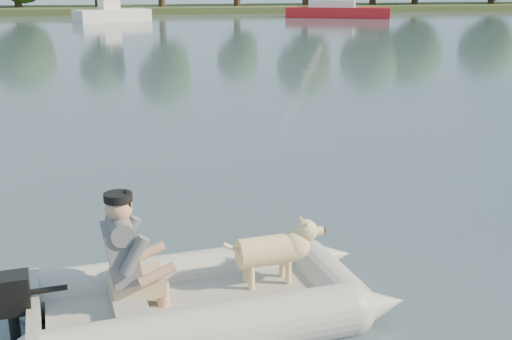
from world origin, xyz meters
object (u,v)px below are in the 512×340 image
object	(u,v)px
sailboat	(337,11)
man	(124,249)
motorboat	(112,6)
dinghy	(203,260)
dog	(267,256)

from	to	relation	value
sailboat	man	bearing A→B (deg)	-86.97
motorboat	sailboat	distance (m)	18.96
motorboat	sailboat	world-z (taller)	sailboat
dinghy	dog	distance (m)	0.66
dinghy	sailboat	world-z (taller)	sailboat
dog	sailboat	xyz separation A→B (m)	(17.56, 48.31, 0.01)
man	dog	size ratio (longest dim) A/B	1.16
dog	sailboat	distance (m)	51.40
man	sailboat	distance (m)	52.01
dinghy	sailboat	bearing A→B (deg)	63.36
dinghy	motorboat	size ratio (longest dim) A/B	0.77
man	dinghy	bearing A→B (deg)	-4.24
dinghy	sailboat	xyz separation A→B (m)	(18.20, 48.43, -0.07)
man	motorboat	world-z (taller)	motorboat
dog	motorboat	distance (m)	47.04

